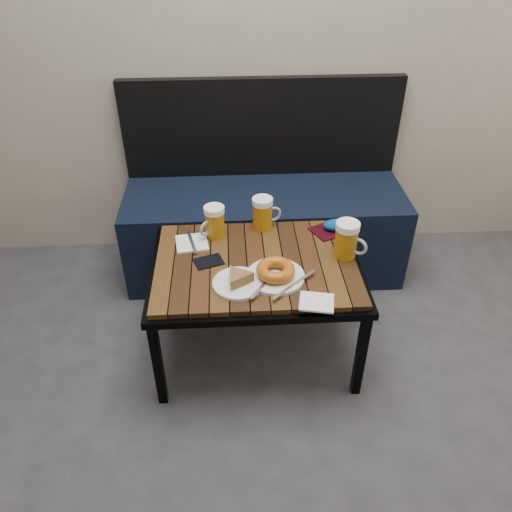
{
  "coord_description": "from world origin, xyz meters",
  "views": [
    {
      "loc": [
        -0.13,
        -0.44,
        1.66
      ],
      "look_at": [
        -0.03,
        1.14,
        0.5
      ],
      "focal_mm": 35.0,
      "sensor_mm": 36.0,
      "label": 1
    }
  ],
  "objects": [
    {
      "name": "plate_bagel",
      "position": [
        0.04,
        1.03,
        0.5
      ],
      "size": [
        0.27,
        0.26,
        0.06
      ],
      "color": "white",
      "rests_on": "cafe_table"
    },
    {
      "name": "passport_burgundy",
      "position": [
        0.27,
        1.33,
        0.47
      ],
      "size": [
        0.13,
        0.15,
        0.01
      ],
      "primitive_type": "cube",
      "rotation": [
        0.0,
        0.0,
        0.46
      ],
      "color": "black",
      "rests_on": "cafe_table"
    },
    {
      "name": "knit_pouch",
      "position": [
        0.33,
        1.36,
        0.5
      ],
      "size": [
        0.11,
        0.08,
        0.05
      ],
      "primitive_type": "ellipsoid",
      "rotation": [
        0.0,
        0.0,
        0.07
      ],
      "color": "navy",
      "rests_on": "cafe_table"
    },
    {
      "name": "passport_navy",
      "position": [
        -0.22,
        1.15,
        0.47
      ],
      "size": [
        0.13,
        0.11,
        0.01
      ],
      "primitive_type": "cube",
      "rotation": [
        0.0,
        0.0,
        -1.24
      ],
      "color": "black",
      "rests_on": "cafe_table"
    },
    {
      "name": "plate_pie",
      "position": [
        -0.11,
        1.0,
        0.49
      ],
      "size": [
        0.19,
        0.19,
        0.05
      ],
      "color": "white",
      "rests_on": "cafe_table"
    },
    {
      "name": "beer_mug_left",
      "position": [
        -0.19,
        1.34,
        0.54
      ],
      "size": [
        0.12,
        0.12,
        0.14
      ],
      "rotation": [
        0.0,
        0.0,
        3.89
      ],
      "color": "#A96E0D",
      "rests_on": "cafe_table"
    },
    {
      "name": "cafe_table",
      "position": [
        -0.03,
        1.14,
        0.43
      ],
      "size": [
        0.84,
        0.62,
        0.47
      ],
      "color": "black",
      "rests_on": "ground"
    },
    {
      "name": "napkin_right",
      "position": [
        0.17,
        0.88,
        0.48
      ],
      "size": [
        0.14,
        0.13,
        0.01
      ],
      "rotation": [
        0.0,
        0.0,
        -0.2
      ],
      "color": "white",
      "rests_on": "cafe_table"
    },
    {
      "name": "napkin_left",
      "position": [
        -0.29,
        1.28,
        0.48
      ],
      "size": [
        0.15,
        0.17,
        0.01
      ],
      "rotation": [
        0.0,
        0.0,
        0.14
      ],
      "color": "white",
      "rests_on": "cafe_table"
    },
    {
      "name": "beer_mug_centre",
      "position": [
        0.02,
        1.4,
        0.54
      ],
      "size": [
        0.13,
        0.1,
        0.14
      ],
      "rotation": [
        0.0,
        0.0,
        0.2
      ],
      "color": "#A96E0D",
      "rests_on": "cafe_table"
    },
    {
      "name": "beer_mug_right",
      "position": [
        0.33,
        1.17,
        0.55
      ],
      "size": [
        0.14,
        0.13,
        0.15
      ],
      "rotation": [
        0.0,
        0.0,
        -0.64
      ],
      "color": "#A96E0D",
      "rests_on": "cafe_table"
    },
    {
      "name": "bench",
      "position": [
        0.05,
        1.76,
        0.27
      ],
      "size": [
        1.4,
        0.5,
        0.95
      ],
      "color": "black",
      "rests_on": "ground"
    }
  ]
}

